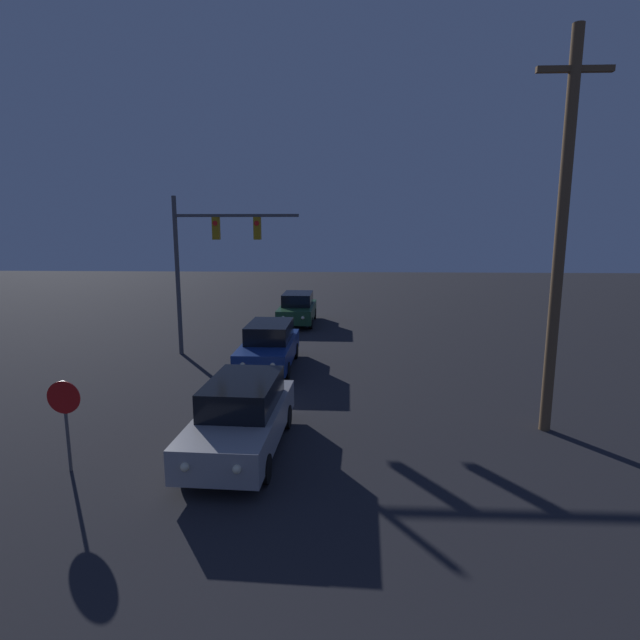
# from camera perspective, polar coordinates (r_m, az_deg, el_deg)

# --- Properties ---
(car_near) EXTENTS (2.05, 4.90, 1.70)m
(car_near) POSITION_cam_1_polar(r_m,az_deg,el_deg) (12.19, -8.92, -10.72)
(car_near) COLOR #99999E
(car_near) RESTS_ON ground_plane
(car_mid) EXTENTS (1.94, 4.85, 1.70)m
(car_mid) POSITION_cam_1_polar(r_m,az_deg,el_deg) (19.11, -5.83, -2.88)
(car_mid) COLOR navy
(car_mid) RESTS_ON ground_plane
(car_far) EXTENTS (1.92, 4.85, 1.70)m
(car_far) POSITION_cam_1_polar(r_m,az_deg,el_deg) (27.92, -2.59, 1.36)
(car_far) COLOR #1E4728
(car_far) RESTS_ON ground_plane
(traffic_signal_mast) EXTENTS (5.14, 0.30, 6.54)m
(traffic_signal_mast) POSITION_cam_1_polar(r_m,az_deg,el_deg) (21.09, -12.79, 7.75)
(traffic_signal_mast) COLOR #4C4C51
(traffic_signal_mast) RESTS_ON ground_plane
(stop_sign) EXTENTS (0.72, 0.07, 2.05)m
(stop_sign) POSITION_cam_1_polar(r_m,az_deg,el_deg) (12.14, -27.13, -9.03)
(stop_sign) COLOR #4C4C51
(stop_sign) RESTS_ON ground_plane
(utility_pole) EXTENTS (1.77, 0.28, 9.87)m
(utility_pole) POSITION_cam_1_polar(r_m,az_deg,el_deg) (13.79, 25.82, 8.86)
(utility_pole) COLOR brown
(utility_pole) RESTS_ON ground_plane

